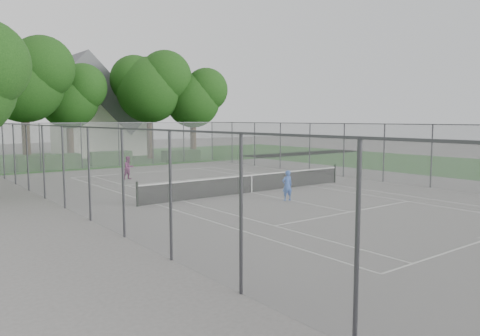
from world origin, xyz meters
TOP-DOWN VIEW (x-y plane):
  - ground at (0.00, 0.00)m, footprint 120.00×120.00m
  - grass_far at (0.00, 26.00)m, footprint 60.00×20.00m
  - grass_right at (22.00, 0.00)m, footprint 16.00×40.00m
  - court_markings at (0.00, 0.00)m, footprint 11.03×23.83m
  - tennis_net at (0.00, 0.00)m, footprint 12.87×0.10m
  - perimeter_fence at (0.00, 0.00)m, footprint 18.08×34.08m
  - tree_far_left at (-5.63, 22.19)m, footprint 7.27×6.64m
  - tree_far_midleft at (-1.42, 24.36)m, footprint 6.09×5.56m
  - tree_far_midright at (5.47, 22.17)m, footprint 7.14×6.52m
  - tree_far_right at (9.59, 21.04)m, footprint 6.11×5.58m
  - hedge_left at (-5.19, 17.98)m, footprint 4.52×1.36m
  - hedge_mid at (0.01, 18.86)m, footprint 3.51×1.00m
  - hedge_right at (6.27, 17.95)m, footprint 3.37×1.24m
  - house at (3.13, 29.32)m, footprint 8.34×6.46m
  - girl_player at (-0.16, -2.83)m, footprint 0.58×0.44m
  - woman_player at (-2.80, 8.90)m, footprint 0.81×0.68m

SIDE VIEW (x-z plane):
  - ground at x=0.00m, z-range 0.00..0.00m
  - grass_far at x=0.00m, z-range 0.00..0.00m
  - grass_right at x=22.00m, z-range 0.00..0.00m
  - court_markings at x=0.00m, z-range 0.00..0.01m
  - hedge_right at x=6.27m, z-range 0.00..1.01m
  - tennis_net at x=0.00m, z-range -0.04..1.06m
  - hedge_mid at x=0.01m, z-range 0.00..1.10m
  - hedge_left at x=-5.19m, z-range 0.00..1.13m
  - girl_player at x=-0.16m, z-range 0.00..1.42m
  - woman_player at x=-2.80m, z-range 0.00..1.47m
  - perimeter_fence at x=0.00m, z-range 0.05..3.57m
  - house at x=3.13m, z-range -1.01..9.37m
  - tree_far_midleft at x=-1.42m, z-range 1.64..10.40m
  - tree_far_right at x=9.59m, z-range 1.64..10.42m
  - tree_far_midright at x=5.47m, z-range 1.92..12.18m
  - tree_far_left at x=-5.63m, z-range 1.96..12.41m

